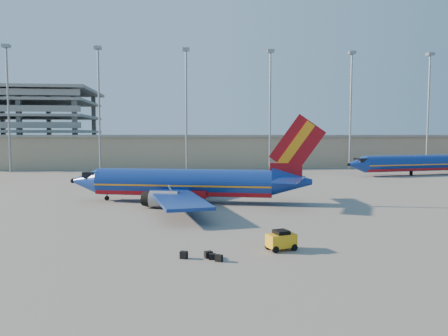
# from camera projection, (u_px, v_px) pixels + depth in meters

# --- Properties ---
(ground) EXTENTS (220.00, 220.00, 0.00)m
(ground) POSITION_uv_depth(u_px,v_px,m) (230.00, 199.00, 58.36)
(ground) COLOR slate
(ground) RESTS_ON ground
(terminal_building) EXTENTS (122.00, 16.00, 8.50)m
(terminal_building) POSITION_uv_depth(u_px,v_px,m) (242.00, 150.00, 116.56)
(terminal_building) COLOR gray
(terminal_building) RESTS_ON ground
(light_mast_row) EXTENTS (101.60, 1.60, 28.65)m
(light_mast_row) POSITION_uv_depth(u_px,v_px,m) (229.00, 96.00, 103.12)
(light_mast_row) COLOR gray
(light_mast_row) RESTS_ON ground
(aircraft_main) EXTENTS (32.34, 30.72, 11.14)m
(aircraft_main) POSITION_uv_depth(u_px,v_px,m) (189.00, 184.00, 55.43)
(aircraft_main) COLOR navy
(aircraft_main) RESTS_ON ground
(aircraft_second) EXTENTS (32.84, 13.20, 11.20)m
(aircraft_second) POSITION_uv_depth(u_px,v_px,m) (415.00, 163.00, 92.46)
(aircraft_second) COLOR navy
(aircraft_second) RESTS_ON ground
(baggage_tug) EXTENTS (2.40, 1.84, 1.52)m
(baggage_tug) POSITION_uv_depth(u_px,v_px,m) (281.00, 240.00, 32.66)
(baggage_tug) COLOR gold
(baggage_tug) RESTS_ON ground
(luggage_pile) EXTENTS (2.97, 1.53, 0.52)m
(luggage_pile) POSITION_uv_depth(u_px,v_px,m) (204.00, 256.00, 30.36)
(luggage_pile) COLOR black
(luggage_pile) RESTS_ON ground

